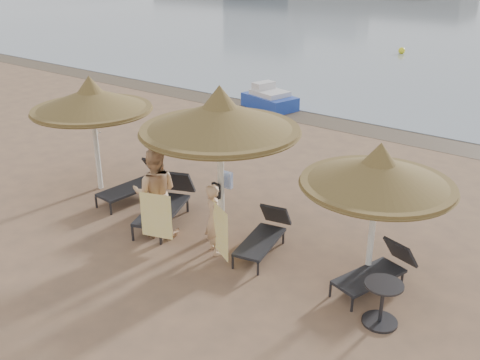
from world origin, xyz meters
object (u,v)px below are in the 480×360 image
object	(u,v)px
palapa_center	(220,118)
palapa_right	(378,173)
lounger_far_left	(137,183)
lounger_near_right	(265,234)
palapa_left	(91,100)
person_left	(155,186)
lounger_far_right	(379,270)
lounger_near_left	(167,202)
person_right	(214,214)
side_table	(382,305)
pedal_boat	(269,99)

from	to	relation	value
palapa_center	palapa_right	xyz separation A→B (m)	(3.30, 0.23, -0.45)
palapa_center	palapa_right	size ratio (longest dim) A/B	1.21
lounger_far_left	lounger_near_right	xyz separation A→B (m)	(3.95, -0.19, -0.03)
palapa_left	person_left	world-z (taller)	palapa_left
lounger_far_right	person_left	world-z (taller)	person_left
lounger_near_right	lounger_far_left	bearing A→B (deg)	165.72
lounger_near_left	person_right	bearing A→B (deg)	-36.90
palapa_center	side_table	bearing A→B (deg)	-11.96
palapa_center	person_left	world-z (taller)	palapa_center
palapa_right	person_right	size ratio (longest dim) A/B	1.56
palapa_center	lounger_far_right	size ratio (longest dim) A/B	1.80
person_left	lounger_near_right	bearing A→B (deg)	164.81
lounger_near_left	side_table	xyz separation A→B (m)	(5.42, -0.63, -0.07)
palapa_left	palapa_center	bearing A→B (deg)	0.08
person_left	person_right	world-z (taller)	person_left
lounger_near_left	person_right	world-z (taller)	person_right
palapa_left	palapa_right	bearing A→B (deg)	1.85
palapa_center	palapa_left	bearing A→B (deg)	-179.92
palapa_left	palapa_right	distance (m)	7.32
palapa_right	lounger_near_right	size ratio (longest dim) A/B	1.47
person_left	person_right	xyz separation A→B (m)	(1.47, 0.15, -0.27)
lounger_near_left	person_left	world-z (taller)	person_left
palapa_right	lounger_near_left	size ratio (longest dim) A/B	1.22
person_right	lounger_near_right	bearing A→B (deg)	-107.29
palapa_right	lounger_far_left	size ratio (longest dim) A/B	1.39
palapa_center	palapa_right	world-z (taller)	palapa_center
lounger_near_right	side_table	world-z (taller)	lounger_near_right
side_table	lounger_near_left	bearing A→B (deg)	173.38
palapa_center	lounger_near_left	world-z (taller)	palapa_center
lounger_far_left	person_right	size ratio (longest dim) A/B	1.12
lounger_far_left	palapa_left	bearing A→B (deg)	-167.33
palapa_right	person_left	bearing A→B (deg)	-165.80
lounger_far_right	lounger_far_left	bearing A→B (deg)	-162.93
lounger_near_left	palapa_right	bearing A→B (deg)	-15.88
lounger_near_right	person_left	xyz separation A→B (m)	(-2.22, -0.86, 0.79)
lounger_far_left	pedal_boat	bearing A→B (deg)	107.05
person_right	lounger_near_left	bearing A→B (deg)	13.58
palapa_right	lounger_far_left	distance (m)	6.35
side_table	person_right	xyz separation A→B (m)	(-3.61, 0.13, 0.51)
pedal_boat	palapa_right	bearing A→B (deg)	-31.99
lounger_near_left	pedal_boat	size ratio (longest dim) A/B	0.95
palapa_right	palapa_center	bearing A→B (deg)	-176.01
lounger_near_left	lounger_far_right	xyz separation A→B (m)	(4.95, 0.34, -0.08)
lounger_near_right	person_left	size ratio (longest dim) A/B	0.81
palapa_center	person_right	bearing A→B (deg)	-60.82
person_right	pedal_boat	bearing A→B (deg)	-32.67
person_left	pedal_boat	xyz separation A→B (m)	(-3.75, 9.89, -0.78)
lounger_far_right	person_left	bearing A→B (deg)	-150.28
lounger_far_left	palapa_right	bearing A→B (deg)	4.73
palapa_right	pedal_boat	size ratio (longest dim) A/B	1.16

